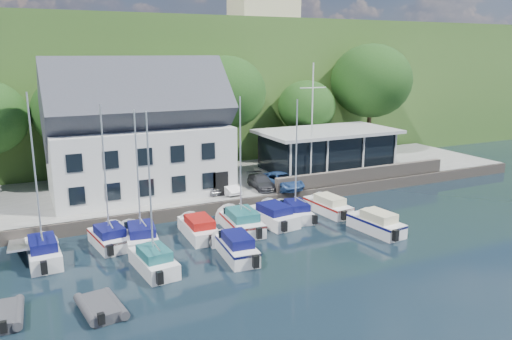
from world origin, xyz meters
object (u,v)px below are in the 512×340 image
at_px(car_white, 227,186).
at_px(car_blue, 281,180).
at_px(boat_r1_0, 36,185).
at_px(boat_r1_7, 328,204).
at_px(boat_r1_6, 296,166).
at_px(harbor_building, 139,141).
at_px(boat_r1_3, 198,226).
at_px(car_dgrey, 261,182).
at_px(boat_r1_1, 105,181).
at_px(boat_r1_4, 240,166).
at_px(dinghy_1, 101,305).
at_px(boat_r2_1, 150,196).
at_px(dinghy_0, 3,314).
at_px(boat_r1_5, 273,213).
at_px(car_silver, 207,186).
at_px(club_pavilion, 327,151).
at_px(boat_r2_4, 376,221).
at_px(flagpole, 312,125).
at_px(boat_r1_2, 138,177).
at_px(boat_r2_2, 236,245).

bearing_deg(car_white, car_blue, -13.37).
distance_m(car_white, car_blue, 4.81).
distance_m(boat_r1_0, boat_r1_7, 21.20).
bearing_deg(boat_r1_6, harbor_building, 146.89).
height_order(boat_r1_0, boat_r1_3, boat_r1_0).
bearing_deg(boat_r1_6, boat_r1_7, 10.31).
relative_size(car_white, boat_r1_3, 0.52).
bearing_deg(car_dgrey, boat_r1_6, -83.54).
bearing_deg(boat_r1_1, boat_r1_7, -9.31).
bearing_deg(boat_r1_4, car_white, 80.72).
distance_m(boat_r1_6, dinghy_1, 18.11).
relative_size(boat_r1_3, boat_r2_1, 0.71).
relative_size(car_dgrey, boat_r1_6, 0.47).
bearing_deg(boat_r1_1, boat_r2_1, -79.87).
height_order(boat_r1_1, boat_r1_7, boat_r1_1).
bearing_deg(dinghy_0, car_dgrey, 34.98).
xyz_separation_m(car_white, boat_r1_5, (1.23, -5.92, -0.79)).
bearing_deg(boat_r1_3, car_dgrey, 39.27).
distance_m(boat_r1_3, boat_r1_6, 8.66).
height_order(car_silver, boat_r1_3, car_silver).
bearing_deg(club_pavilion, boat_r1_6, -134.85).
relative_size(boat_r2_4, dinghy_1, 1.94).
bearing_deg(boat_r2_4, flagpole, 78.25).
xyz_separation_m(car_blue, boat_r1_5, (-3.52, -5.21, -0.95)).
bearing_deg(boat_r1_4, dinghy_0, -152.84).
height_order(harbor_building, boat_r1_0, harbor_building).
bearing_deg(boat_r2_4, dinghy_0, 178.08).
relative_size(harbor_building, boat_r1_6, 1.75).
bearing_deg(boat_r1_2, harbor_building, 84.31).
height_order(car_silver, car_blue, car_blue).
relative_size(flagpole, boat_r1_0, 1.10).
distance_m(boat_r1_1, boat_r1_5, 12.25).
bearing_deg(harbor_building, boat_r2_2, -79.16).
bearing_deg(dinghy_1, boat_r1_4, 27.45).
xyz_separation_m(harbor_building, boat_r1_6, (9.65, -8.90, -1.23)).
distance_m(boat_r1_6, boat_r1_7, 4.52).
xyz_separation_m(car_white, boat_r1_0, (-14.48, -6.04, 3.22)).
bearing_deg(car_dgrey, boat_r2_2, -118.63).
bearing_deg(dinghy_1, boat_r1_3, 37.47).
bearing_deg(car_blue, boat_r2_1, -154.65).
distance_m(car_white, boat_r1_3, 7.65).
relative_size(harbor_building, boat_r2_2, 2.27).
height_order(car_dgrey, dinghy_0, car_dgrey).
xyz_separation_m(boat_r1_2, boat_r2_2, (4.89, -4.32, -3.89)).
bearing_deg(car_white, boat_r1_1, -157.95).
bearing_deg(flagpole, dinghy_0, -153.52).
xyz_separation_m(boat_r1_3, boat_r2_4, (11.55, -4.64, 0.07)).
distance_m(club_pavilion, boat_r2_1, 24.33).
bearing_deg(boat_r2_4, club_pavilion, 63.89).
xyz_separation_m(boat_r1_0, boat_r1_4, (13.03, -0.15, -0.06)).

